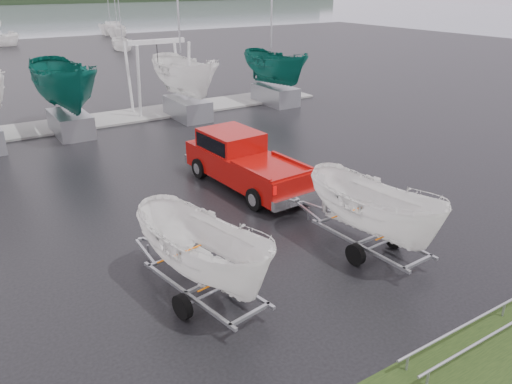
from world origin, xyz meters
The scene contains 12 objects.
ground_plane centered at (0.00, 0.00, 0.00)m, with size 120.00×120.00×0.00m, color black.
dock centered at (0.00, 13.00, 0.05)m, with size 30.00×3.00×0.12m, color #9A9A94.
pickup_truck centered at (3.11, 0.91, 1.00)m, with size 2.41×5.90×1.93m.
trailer_hitched centered at (3.50, -5.47, 2.74)m, with size 1.83×3.66×5.06m.
trailer_parked centered at (-1.48, -5.01, 2.73)m, with size 1.99×3.75×5.04m.
boat_hoist centered at (4.92, 13.00, 2.67)m, with size 3.30×2.18×4.12m.
keelboat_1 centered at (-0.65, 11.20, 4.12)m, with size 2.59×3.20×7.98m.
keelboat_2 centered at (5.66, 11.00, 3.73)m, with size 2.35×3.20×10.52m.
keelboat_3 centered at (11.81, 11.30, 3.45)m, with size 2.19×3.20×10.35m.
moored_boat_2 centered at (12.55, 42.26, 0.01)m, with size 2.37×2.42×10.73m.
moored_boat_3 centered at (16.57, 56.11, 0.01)m, with size 3.10×3.13×11.08m.
moored_boat_6 centered at (17.05, 60.59, 0.00)m, with size 3.69×3.72×11.55m.
Camera 1 is at (-5.88, -14.15, 7.13)m, focal length 35.00 mm.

